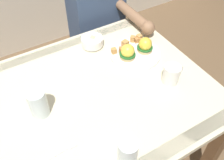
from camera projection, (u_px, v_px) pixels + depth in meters
dining_table at (86, 112)px, 1.26m from camera, size 1.20×0.90×0.74m
eggs_benedict_plate at (135, 51)px, 1.37m from camera, size 0.27×0.27×0.09m
fruit_bowl at (92, 42)px, 1.42m from camera, size 0.12×0.12×0.06m
coffee_mug at (172, 74)px, 1.22m from camera, size 0.11×0.08×0.09m
fork at (60, 152)px, 0.99m from camera, size 0.16×0.03×0.00m
water_glass_near at (39, 104)px, 1.08m from camera, size 0.08×0.08×0.13m
water_glass_far at (128, 154)px, 0.93m from camera, size 0.07×0.07×0.13m
diner_person at (99, 24)px, 1.75m from camera, size 0.34×0.54×1.14m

